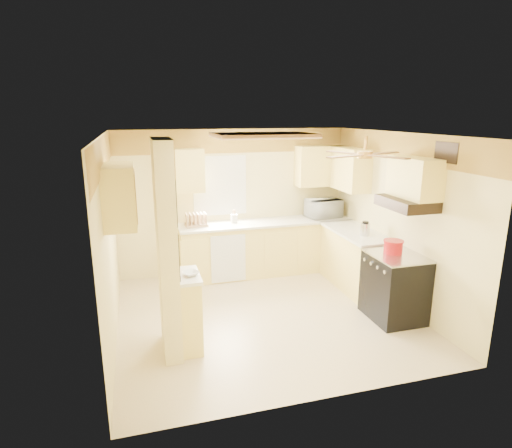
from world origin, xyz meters
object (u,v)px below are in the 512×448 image
object	(u,v)px
microwave	(324,208)
dutch_oven	(393,247)
bowl	(191,274)
kettle	(365,229)
stove	(394,287)

from	to	relation	value
microwave	dutch_oven	size ratio (longest dim) A/B	2.19
dutch_oven	bowl	bearing A→B (deg)	-177.10
microwave	dutch_oven	distance (m)	2.06
bowl	kettle	distance (m)	2.94
stove	kettle	xyz separation A→B (m)	(0.02, 0.89, 0.58)
dutch_oven	kettle	distance (m)	0.80
microwave	dutch_oven	bearing A→B (deg)	87.00
stove	kettle	bearing A→B (deg)	88.63
microwave	stove	bearing A→B (deg)	87.10
stove	dutch_oven	bearing A→B (deg)	94.63
dutch_oven	stove	bearing A→B (deg)	-85.37
kettle	dutch_oven	bearing A→B (deg)	-92.09
stove	microwave	size ratio (longest dim) A/B	1.55
bowl	dutch_oven	xyz separation A→B (m)	(2.76, 0.14, 0.04)
microwave	bowl	world-z (taller)	microwave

